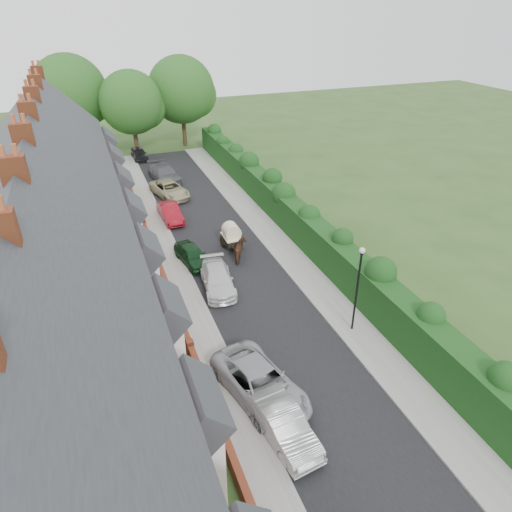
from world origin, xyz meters
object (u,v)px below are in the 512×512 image
at_px(car_silver_b, 260,383).
at_px(horse_cart, 231,234).
at_px(lamppost, 358,280).
at_px(car_white, 218,279).
at_px(car_red, 170,213).
at_px(car_beige, 170,189).
at_px(car_silver_a, 282,423).
at_px(car_black, 139,154).
at_px(horse, 240,251).
at_px(car_grey, 165,174).
at_px(car_green, 192,255).

distance_m(car_silver_b, horse_cart, 14.17).
relative_size(lamppost, car_silver_b, 0.94).
bearing_deg(car_white, car_silver_b, -87.50).
xyz_separation_m(car_red, car_beige, (0.97, 5.00, 0.02)).
bearing_deg(car_beige, car_white, -104.51).
distance_m(car_silver_a, car_red, 22.45).
height_order(car_black, horse, horse).
bearing_deg(car_grey, horse_cart, -89.75).
relative_size(car_beige, horse_cart, 1.79).
distance_m(car_beige, horse, 13.43).
height_order(lamppost, horse, lamppost).
relative_size(car_silver_a, horse, 2.40).
relative_size(lamppost, car_black, 1.38).
bearing_deg(car_silver_b, car_grey, 74.32).
xyz_separation_m(car_green, car_black, (0.00, 24.45, -0.00)).
relative_size(car_red, car_black, 1.08).
height_order(car_silver_b, car_red, car_silver_b).
relative_size(car_silver_a, car_white, 0.96).
xyz_separation_m(car_silver_a, car_grey, (1.25, 31.58, 0.07)).
bearing_deg(car_white, lamppost, -42.28).
xyz_separation_m(car_silver_b, car_green, (0.00, 12.75, -0.12)).
bearing_deg(car_silver_a, horse_cart, 71.46).
distance_m(car_beige, car_black, 12.11).
relative_size(car_silver_a, horse_cart, 1.57).
xyz_separation_m(car_silver_a, horse_cart, (3.10, 16.13, 0.42)).
bearing_deg(car_red, car_silver_a, -92.38).
height_order(car_green, car_grey, car_grey).
bearing_deg(horse_cart, car_red, 116.62).
bearing_deg(car_green, lamppost, -67.25).
bearing_deg(car_green, car_black, 80.50).
height_order(car_black, horse_cart, horse_cart).
distance_m(car_silver_b, car_black, 37.20).
distance_m(car_white, car_red, 10.96).
xyz_separation_m(lamppost, car_red, (-6.40, 17.53, -2.63)).
height_order(car_white, horse, horse).
height_order(car_red, car_black, car_red).
xyz_separation_m(lamppost, car_white, (-5.66, 6.60, -2.65)).
height_order(lamppost, car_white, lamppost).
distance_m(car_grey, car_black, 8.05).
height_order(lamppost, car_beige, lamppost).
distance_m(car_silver_a, car_green, 15.07).
distance_m(car_silver_a, horse, 14.54).
relative_size(car_silver_b, car_black, 1.47).
xyz_separation_m(car_red, car_black, (0.00, 17.07, -0.03)).
relative_size(horse, horse_cart, 0.65).
bearing_deg(car_silver_b, lamppost, 9.01).
bearing_deg(car_red, horse, -71.54).
relative_size(car_red, horse, 2.26).
height_order(car_silver_a, car_white, car_silver_a).
xyz_separation_m(lamppost, horse, (-3.23, 9.28, -2.54)).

